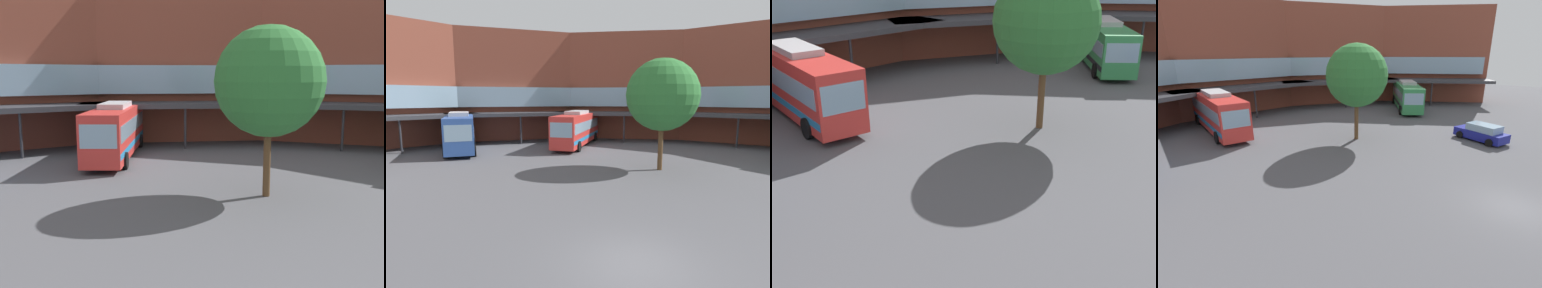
# 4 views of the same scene
# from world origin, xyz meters

# --- Properties ---
(bus_0) EXTENTS (11.11, 8.01, 3.78)m
(bus_0) POSITION_xyz_m (21.18, 14.74, 1.91)
(bus_0) COLOR #338C4C
(bus_0) RESTS_ON ground
(bus_1) EXTENTS (6.43, 12.34, 3.98)m
(bus_1) POSITION_xyz_m (0.31, 25.80, 2.01)
(bus_1) COLOR red
(bus_1) RESTS_ON ground
(plaza_tree) EXTENTS (5.33, 5.33, 8.30)m
(plaza_tree) POSITION_xyz_m (5.54, 13.08, 5.63)
(plaza_tree) COLOR brown
(plaza_tree) RESTS_ON ground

